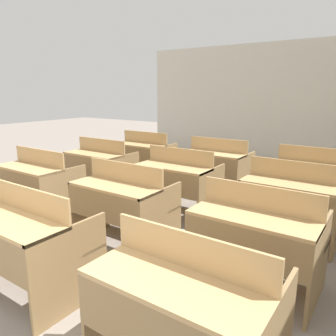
% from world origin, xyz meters
% --- Properties ---
extents(wall_back, '(6.36, 0.06, 2.78)m').
position_xyz_m(wall_back, '(0.00, 7.29, 1.39)').
color(wall_back, beige).
rests_on(wall_back, ground_plane).
extents(bench_front_center, '(1.06, 0.75, 0.95)m').
position_xyz_m(bench_front_center, '(-0.21, 1.34, 0.49)').
color(bench_front_center, olive).
rests_on(bench_front_center, ground_plane).
extents(bench_front_right, '(1.06, 0.75, 0.95)m').
position_xyz_m(bench_front_right, '(1.38, 1.34, 0.49)').
color(bench_front_right, '#95774D').
rests_on(bench_front_right, ground_plane).
extents(bench_second_left, '(1.06, 0.75, 0.95)m').
position_xyz_m(bench_second_left, '(-1.78, 2.52, 0.49)').
color(bench_second_left, '#97794F').
rests_on(bench_second_left, ground_plane).
extents(bench_second_center, '(1.06, 0.75, 0.95)m').
position_xyz_m(bench_second_center, '(-0.19, 2.53, 0.49)').
color(bench_second_center, '#94764C').
rests_on(bench_second_center, ground_plane).
extents(bench_second_right, '(1.06, 0.75, 0.95)m').
position_xyz_m(bench_second_right, '(1.39, 2.52, 0.49)').
color(bench_second_right, '#95764C').
rests_on(bench_second_right, ground_plane).
extents(bench_third_left, '(1.06, 0.75, 0.95)m').
position_xyz_m(bench_third_left, '(-1.81, 3.73, 0.49)').
color(bench_third_left, '#93754B').
rests_on(bench_third_left, ground_plane).
extents(bench_third_center, '(1.06, 0.75, 0.95)m').
position_xyz_m(bench_third_center, '(-0.19, 3.69, 0.49)').
color(bench_third_center, '#95764C').
rests_on(bench_third_center, ground_plane).
extents(bench_third_right, '(1.06, 0.75, 0.95)m').
position_xyz_m(bench_third_right, '(1.38, 3.73, 0.49)').
color(bench_third_right, olive).
rests_on(bench_third_right, ground_plane).
extents(bench_back_left, '(1.06, 0.75, 0.95)m').
position_xyz_m(bench_back_left, '(-1.79, 4.91, 0.49)').
color(bench_back_left, olive).
rests_on(bench_back_left, ground_plane).
extents(bench_back_center, '(1.06, 0.75, 0.95)m').
position_xyz_m(bench_back_center, '(-0.18, 4.90, 0.49)').
color(bench_back_center, '#98794F').
rests_on(bench_back_center, ground_plane).
extents(bench_back_right, '(1.06, 0.75, 0.95)m').
position_xyz_m(bench_back_right, '(1.39, 4.88, 0.49)').
color(bench_back_right, '#93744A').
rests_on(bench_back_right, ground_plane).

